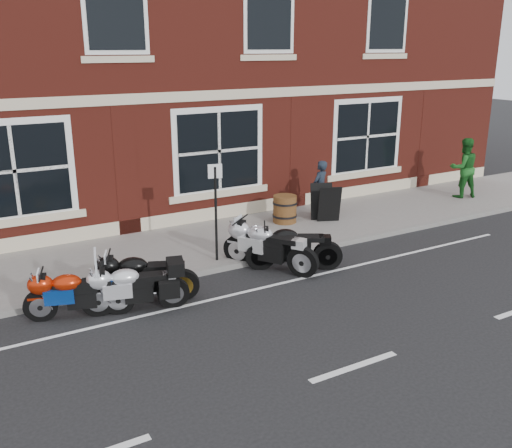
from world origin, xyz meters
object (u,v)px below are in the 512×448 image
object	(u,v)px
moto_sport_black	(142,275)
pedestrian_right	(464,168)
barrel_planter	(285,209)
parking_sign	(216,206)
pedestrian_left	(320,188)
moto_sport_red	(77,292)
moto_sport_silver	(269,245)
a_board_sign	(326,203)
moto_naked_black	(292,246)
moto_touring_silver	(132,285)

from	to	relation	value
moto_sport_black	pedestrian_right	size ratio (longest dim) A/B	1.04
moto_sport_black	pedestrian_right	xyz separation A→B (m)	(10.96, 2.10, 0.51)
barrel_planter	parking_sign	xyz separation A→B (m)	(-2.80, -1.63, 0.87)
moto_sport_black	parking_sign	xyz separation A→B (m)	(2.01, 0.96, 0.83)
moto_sport_black	pedestrian_left	distance (m)	6.58
moto_sport_black	barrel_planter	size ratio (longest dim) A/B	2.65
moto_sport_red	moto_sport_silver	distance (m)	4.07
a_board_sign	barrel_planter	distance (m)	1.10
moto_naked_black	a_board_sign	world-z (taller)	a_board_sign
moto_sport_black	moto_sport_silver	bearing A→B (deg)	-63.50
barrel_planter	moto_sport_red	bearing A→B (deg)	-156.16
moto_sport_silver	moto_naked_black	xyz separation A→B (m)	(0.45, -0.21, -0.04)
moto_touring_silver	pedestrian_right	bearing A→B (deg)	-63.13
moto_sport_black	moto_naked_black	world-z (taller)	moto_naked_black
parking_sign	moto_sport_red	bearing A→B (deg)	-148.85
pedestrian_right	barrel_planter	xyz separation A→B (m)	(-6.16, 0.49, -0.55)
a_board_sign	moto_sport_black	bearing A→B (deg)	-137.31
moto_sport_red	pedestrian_left	xyz separation A→B (m)	(7.22, 2.75, 0.39)
pedestrian_left	a_board_sign	bearing A→B (deg)	47.75
moto_touring_silver	moto_sport_black	distance (m)	0.45
moto_sport_red	moto_sport_silver	world-z (taller)	moto_sport_silver
moto_sport_red	barrel_planter	size ratio (longest dim) A/B	2.55
moto_sport_silver	parking_sign	size ratio (longest dim) A/B	0.91
moto_touring_silver	parking_sign	world-z (taller)	parking_sign
moto_sport_red	barrel_planter	world-z (taller)	moto_sport_red
moto_touring_silver	parking_sign	size ratio (longest dim) A/B	0.88
a_board_sign	pedestrian_right	bearing A→B (deg)	21.57
pedestrian_right	barrel_planter	world-z (taller)	pedestrian_right
barrel_planter	a_board_sign	bearing A→B (deg)	-22.87
moto_naked_black	pedestrian_right	bearing A→B (deg)	-44.83
moto_sport_red	moto_naked_black	bearing A→B (deg)	-71.92
pedestrian_right	a_board_sign	size ratio (longest dim) A/B	1.85
moto_touring_silver	pedestrian_right	xyz separation A→B (m)	(11.27, 2.44, 0.52)
moto_sport_black	moto_sport_red	bearing A→B (deg)	116.48
moto_sport_black	barrel_planter	bearing A→B (deg)	-38.58
moto_sport_black	barrel_planter	world-z (taller)	moto_sport_black
pedestrian_left	pedestrian_right	bearing A→B (deg)	150.67
moto_naked_black	pedestrian_left	distance (m)	3.85
moto_touring_silver	parking_sign	bearing A→B (deg)	-46.00
moto_sport_silver	a_board_sign	distance (m)	3.58
pedestrian_right	parking_sign	xyz separation A→B (m)	(-8.96, -1.14, 0.32)
moto_sport_red	pedestrian_left	distance (m)	7.73
moto_touring_silver	pedestrian_right	world-z (taller)	pedestrian_right
pedestrian_left	moto_sport_silver	bearing A→B (deg)	15.83
pedestrian_right	pedestrian_left	bearing A→B (deg)	11.75
moto_sport_black	moto_naked_black	xyz separation A→B (m)	(3.30, -0.04, 0.01)
moto_sport_black	moto_naked_black	size ratio (longest dim) A/B	1.02
a_board_sign	barrel_planter	xyz separation A→B (m)	(-1.01, 0.43, -0.13)
pedestrian_left	barrel_planter	bearing A→B (deg)	-18.41
moto_sport_red	parking_sign	distance (m)	3.50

